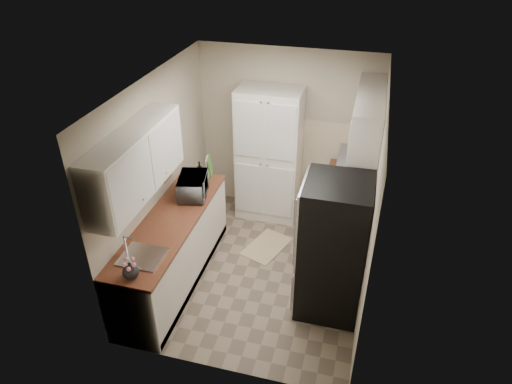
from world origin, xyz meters
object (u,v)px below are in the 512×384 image
at_px(electric_range, 340,234).
at_px(refrigerator, 333,249).
at_px(pantry_cabinet, 269,155).
at_px(wine_bottle, 200,172).
at_px(toaster_oven, 351,164).
at_px(microwave, 193,186).

relative_size(electric_range, refrigerator, 0.66).
relative_size(pantry_cabinet, wine_bottle, 7.80).
height_order(electric_range, refrigerator, refrigerator).
distance_m(pantry_cabinet, refrigerator, 2.07).
bearing_deg(toaster_oven, refrigerator, -96.80).
xyz_separation_m(microwave, toaster_oven, (1.89, 1.17, -0.03)).
bearing_deg(wine_bottle, electric_range, -3.87).
distance_m(pantry_cabinet, microwave, 1.38).
bearing_deg(toaster_oven, electric_range, -95.74).
height_order(pantry_cabinet, microwave, pantry_cabinet).
distance_m(microwave, wine_bottle, 0.39).
bearing_deg(pantry_cabinet, electric_range, -38.22).
relative_size(refrigerator, microwave, 3.42).
bearing_deg(electric_range, refrigerator, -92.48).
height_order(pantry_cabinet, wine_bottle, pantry_cabinet).
xyz_separation_m(refrigerator, toaster_oven, (0.04, 1.72, 0.18)).
bearing_deg(pantry_cabinet, wine_bottle, -133.97).
bearing_deg(refrigerator, wine_bottle, 153.96).
xyz_separation_m(refrigerator, wine_bottle, (-1.91, 0.93, 0.20)).
bearing_deg(electric_range, toaster_oven, 89.78).
bearing_deg(pantry_cabinet, microwave, -120.99).
bearing_deg(microwave, wine_bottle, -4.87).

